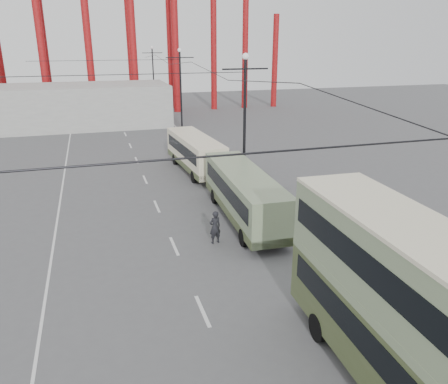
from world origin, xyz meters
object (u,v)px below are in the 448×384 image
object	(u,v)px
double_decker_bus	(407,306)
pedestrian	(215,227)
single_decker_cream	(195,152)
single_decker_green	(244,193)

from	to	relation	value
double_decker_bus	pedestrian	bearing A→B (deg)	103.80
double_decker_bus	single_decker_cream	xyz separation A→B (m)	(-0.27, 24.85, -1.42)
pedestrian	double_decker_bus	bearing A→B (deg)	88.45
double_decker_bus	single_decker_green	world-z (taller)	double_decker_bus
double_decker_bus	pedestrian	distance (m)	11.92
double_decker_bus	single_decker_cream	distance (m)	24.89
single_decker_green	single_decker_cream	size ratio (longest dim) A/B	1.11
double_decker_bus	pedestrian	xyz separation A→B (m)	(-2.37, 11.49, -2.13)
single_decker_green	double_decker_bus	bearing A→B (deg)	-88.12
double_decker_bus	single_decker_green	xyz separation A→B (m)	(0.13, 14.12, -1.38)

